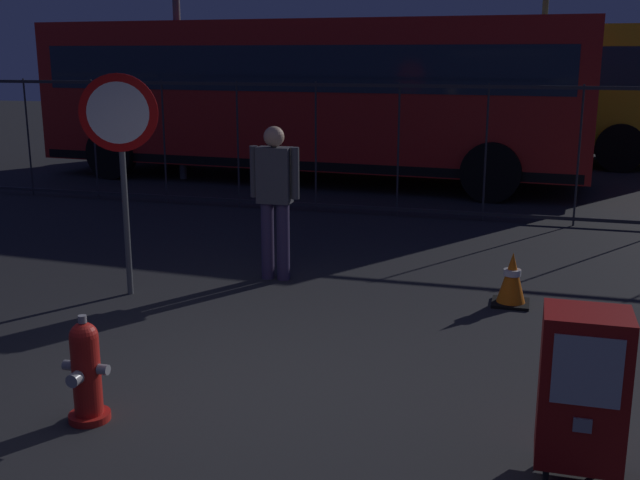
# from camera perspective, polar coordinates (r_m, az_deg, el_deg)

# --- Properties ---
(ground_plane) EXTENTS (60.00, 60.00, 0.00)m
(ground_plane) POSITION_cam_1_polar(r_m,az_deg,el_deg) (5.71, -6.30, -11.40)
(ground_plane) COLOR #262628
(fire_hydrant) EXTENTS (0.33, 0.32, 0.75)m
(fire_hydrant) POSITION_cam_1_polar(r_m,az_deg,el_deg) (5.42, -16.97, -9.33)
(fire_hydrant) COLOR red
(fire_hydrant) RESTS_ON ground_plane
(newspaper_box_primary) EXTENTS (0.48, 0.42, 1.02)m
(newspaper_box_primary) POSITION_cam_1_polar(r_m,az_deg,el_deg) (4.68, 18.91, -10.31)
(newspaper_box_primary) COLOR black
(newspaper_box_primary) RESTS_ON ground_plane
(stop_sign) EXTENTS (0.71, 0.31, 2.23)m
(stop_sign) POSITION_cam_1_polar(r_m,az_deg,el_deg) (7.85, -14.59, 7.31)
(stop_sign) COLOR #4C4F54
(stop_sign) RESTS_ON ground_plane
(pedestrian) EXTENTS (0.55, 0.22, 1.67)m
(pedestrian) POSITION_cam_1_polar(r_m,az_deg,el_deg) (8.25, -3.38, 3.43)
(pedestrian) COLOR #382D51
(pedestrian) RESTS_ON ground_plane
(traffic_cone) EXTENTS (0.36, 0.36, 0.53)m
(traffic_cone) POSITION_cam_1_polar(r_m,az_deg,el_deg) (7.76, 14.05, -2.85)
(traffic_cone) COLOR black
(traffic_cone) RESTS_ON ground_plane
(fence_barrier) EXTENTS (18.03, 0.04, 2.00)m
(fence_barrier) POSITION_cam_1_polar(r_m,az_deg,el_deg) (11.62, 5.83, 6.73)
(fence_barrier) COLOR #2D2D33
(fence_barrier) RESTS_ON ground_plane
(bus_near) EXTENTS (10.64, 3.32, 3.00)m
(bus_near) POSITION_cam_1_polar(r_m,az_deg,el_deg) (15.01, -0.85, 11.00)
(bus_near) COLOR red
(bus_near) RESTS_ON ground_plane
(bus_far) EXTENTS (10.63, 3.29, 3.00)m
(bus_far) POSITION_cam_1_polar(r_m,az_deg,el_deg) (18.61, 10.04, 11.32)
(bus_far) COLOR gold
(bus_far) RESTS_ON ground_plane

